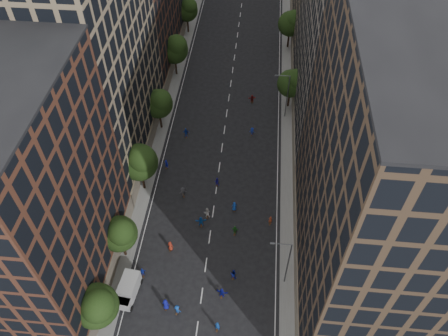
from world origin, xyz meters
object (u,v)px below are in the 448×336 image
streetlamp_far (286,94)px  skater_1 (217,326)px  streetlamp_near (287,261)px  cargo_van (128,289)px  skater_2 (233,274)px  skater_0 (166,304)px

streetlamp_far → skater_1: bearing=-101.1°
streetlamp_near → streetlamp_far: 33.00m
streetlamp_far → cargo_van: 41.77m
cargo_van → skater_2: size_ratio=2.79×
skater_2 → streetlamp_far: bearing=-85.2°
skater_0 → skater_2: skater_0 is taller
streetlamp_near → streetlamp_far: size_ratio=1.00×
cargo_van → skater_1: bearing=-10.2°
streetlamp_near → skater_2: 7.80m
cargo_van → skater_2: (13.15, 3.64, -0.44)m
streetlamp_far → skater_0: streetlamp_far is taller
skater_0 → skater_1: size_ratio=1.08×
streetlamp_near → skater_0: streetlamp_near is taller
skater_0 → cargo_van: bearing=-9.7°
streetlamp_near → skater_0: size_ratio=4.73×
cargo_van → skater_2: cargo_van is taller
streetlamp_far → skater_0: 40.94m
streetlamp_near → skater_0: 15.99m
streetlamp_near → cargo_van: bearing=-169.5°
streetlamp_far → skater_0: size_ratio=4.73×
skater_1 → skater_0: bearing=-5.4°
streetlamp_near → skater_2: (-6.51, -0.01, -4.30)m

